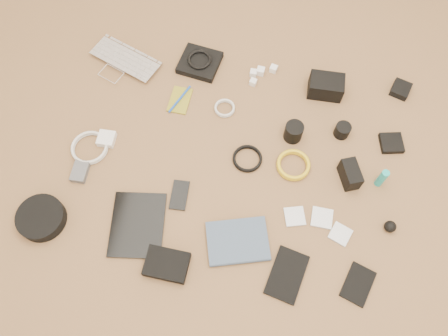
% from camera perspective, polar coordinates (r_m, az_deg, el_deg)
% --- Properties ---
extents(laptop, '(0.38, 0.32, 0.03)m').
position_cam_1_polar(laptop, '(2.07, -13.49, 12.80)').
color(laptop, silver).
rests_on(laptop, ground).
extents(headphone_pouch, '(0.19, 0.19, 0.03)m').
position_cam_1_polar(headphone_pouch, '(2.03, -3.19, 13.57)').
color(headphone_pouch, black).
rests_on(headphone_pouch, ground).
extents(headphones, '(0.14, 0.14, 0.01)m').
position_cam_1_polar(headphones, '(2.01, -3.22, 13.96)').
color(headphones, black).
rests_on(headphones, headphone_pouch).
extents(charger_a, '(0.03, 0.03, 0.03)m').
position_cam_1_polar(charger_a, '(2.00, 3.86, 12.27)').
color(charger_a, white).
rests_on(charger_a, ground).
extents(charger_b, '(0.04, 0.04, 0.03)m').
position_cam_1_polar(charger_b, '(2.01, 4.80, 12.50)').
color(charger_b, white).
rests_on(charger_b, ground).
extents(charger_c, '(0.04, 0.04, 0.03)m').
position_cam_1_polar(charger_c, '(2.02, 6.48, 12.75)').
color(charger_c, white).
rests_on(charger_c, ground).
extents(charger_d, '(0.03, 0.03, 0.03)m').
position_cam_1_polar(charger_d, '(1.97, 3.83, 11.13)').
color(charger_d, white).
rests_on(charger_d, ground).
extents(dslr_camera, '(0.15, 0.11, 0.08)m').
position_cam_1_polar(dslr_camera, '(1.97, 13.16, 10.35)').
color(dslr_camera, black).
rests_on(dslr_camera, ground).
extents(lens_pouch, '(0.10, 0.10, 0.03)m').
position_cam_1_polar(lens_pouch, '(2.09, 22.08, 9.50)').
color(lens_pouch, black).
rests_on(lens_pouch, ground).
extents(notebook_olive, '(0.09, 0.14, 0.01)m').
position_cam_1_polar(notebook_olive, '(1.93, -5.79, 8.81)').
color(notebook_olive, olive).
rests_on(notebook_olive, ground).
extents(pen_blue, '(0.07, 0.15, 0.01)m').
position_cam_1_polar(pen_blue, '(1.93, -5.81, 8.95)').
color(pen_blue, '#1645B6').
rests_on(pen_blue, notebook_olive).
extents(cable_white_a, '(0.11, 0.11, 0.01)m').
position_cam_1_polar(cable_white_a, '(1.90, 0.08, 7.74)').
color(cable_white_a, silver).
rests_on(cable_white_a, ground).
extents(lens_a, '(0.08, 0.08, 0.08)m').
position_cam_1_polar(lens_a, '(1.82, 9.07, 4.69)').
color(lens_a, black).
rests_on(lens_a, ground).
extents(lens_b, '(0.08, 0.08, 0.06)m').
position_cam_1_polar(lens_b, '(1.88, 15.20, 4.77)').
color(lens_b, black).
rests_on(lens_b, ground).
extents(card_reader, '(0.11, 0.11, 0.02)m').
position_cam_1_polar(card_reader, '(1.93, 21.02, 3.06)').
color(card_reader, black).
rests_on(card_reader, ground).
extents(power_brick, '(0.07, 0.07, 0.03)m').
position_cam_1_polar(power_brick, '(1.88, -15.10, 3.70)').
color(power_brick, white).
rests_on(power_brick, ground).
extents(cable_white_b, '(0.17, 0.17, 0.01)m').
position_cam_1_polar(cable_white_b, '(1.88, -17.09, 2.46)').
color(cable_white_b, silver).
rests_on(cable_white_b, ground).
extents(cable_black, '(0.15, 0.15, 0.01)m').
position_cam_1_polar(cable_black, '(1.78, 3.06, 1.16)').
color(cable_black, black).
rests_on(cable_black, ground).
extents(cable_yellow, '(0.16, 0.16, 0.02)m').
position_cam_1_polar(cable_yellow, '(1.78, 9.01, 0.29)').
color(cable_yellow, gold).
rests_on(cable_yellow, ground).
extents(flash, '(0.10, 0.12, 0.08)m').
position_cam_1_polar(flash, '(1.78, 16.14, -0.80)').
color(flash, black).
rests_on(flash, ground).
extents(lens_cleaner, '(0.04, 0.04, 0.10)m').
position_cam_1_polar(lens_cleaner, '(1.80, 19.91, -1.26)').
color(lens_cleaner, teal).
rests_on(lens_cleaner, ground).
extents(battery_charger, '(0.06, 0.09, 0.03)m').
position_cam_1_polar(battery_charger, '(1.84, -18.29, -0.45)').
color(battery_charger, '#515156').
rests_on(battery_charger, ground).
extents(tablet, '(0.24, 0.29, 0.01)m').
position_cam_1_polar(tablet, '(1.71, -11.21, -7.26)').
color(tablet, black).
rests_on(tablet, ground).
extents(phone, '(0.07, 0.13, 0.01)m').
position_cam_1_polar(phone, '(1.72, -5.84, -3.54)').
color(phone, black).
rests_on(phone, ground).
extents(filter_case_left, '(0.09, 0.09, 0.01)m').
position_cam_1_polar(filter_case_left, '(1.71, 9.21, -6.27)').
color(filter_case_left, silver).
rests_on(filter_case_left, ground).
extents(filter_case_mid, '(0.08, 0.08, 0.01)m').
position_cam_1_polar(filter_case_mid, '(1.72, 12.66, -6.37)').
color(filter_case_mid, silver).
rests_on(filter_case_mid, ground).
extents(filter_case_right, '(0.09, 0.09, 0.01)m').
position_cam_1_polar(filter_case_right, '(1.72, 14.95, -8.34)').
color(filter_case_right, silver).
rests_on(filter_case_right, ground).
extents(air_blower, '(0.06, 0.06, 0.04)m').
position_cam_1_polar(air_blower, '(1.77, 20.88, -7.16)').
color(air_blower, black).
rests_on(air_blower, ground).
extents(headphone_case, '(0.23, 0.23, 0.05)m').
position_cam_1_polar(headphone_case, '(1.80, -22.75, -6.03)').
color(headphone_case, black).
rests_on(headphone_case, ground).
extents(drive_case, '(0.16, 0.12, 0.04)m').
position_cam_1_polar(drive_case, '(1.63, -7.48, -12.36)').
color(drive_case, black).
rests_on(drive_case, ground).
extents(paperback, '(0.27, 0.23, 0.02)m').
position_cam_1_polar(paperback, '(1.63, 2.17, -12.39)').
color(paperback, '#3D4E67').
rests_on(paperback, ground).
extents(notebook_black_a, '(0.15, 0.21, 0.01)m').
position_cam_1_polar(notebook_black_a, '(1.64, 8.21, -13.62)').
color(notebook_black_a, black).
rests_on(notebook_black_a, ground).
extents(notebook_black_b, '(0.13, 0.16, 0.01)m').
position_cam_1_polar(notebook_black_b, '(1.69, 17.09, -14.30)').
color(notebook_black_b, black).
rests_on(notebook_black_b, ground).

